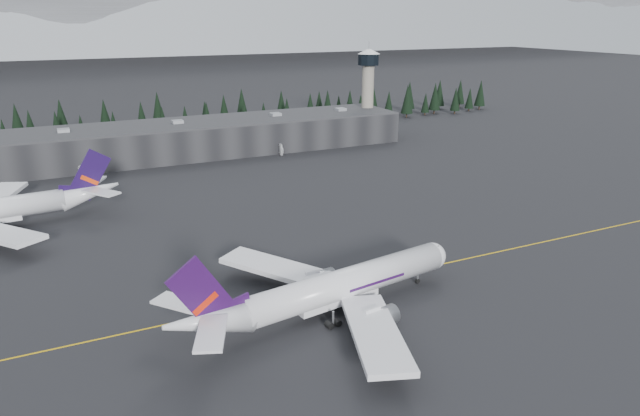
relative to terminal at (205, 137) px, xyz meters
name	(u,v)px	position (x,y,z in m)	size (l,w,h in m)	color
ground	(361,277)	(0.00, -125.00, -6.30)	(1400.00, 1400.00, 0.00)	black
taxiline	(366,281)	(0.00, -127.00, -6.29)	(400.00, 0.40, 0.02)	gold
terminal	(205,137)	(0.00, 0.00, 0.00)	(160.00, 30.00, 12.60)	black
control_tower	(368,83)	(75.00, 3.00, 17.11)	(10.00, 10.00, 37.70)	gray
treeline	(183,119)	(0.00, 37.00, 1.20)	(360.00, 20.00, 15.00)	black
mountain_ridge	(73,48)	(0.00, 875.00, -6.30)	(4400.00, 900.00, 420.00)	white
jet_main	(325,290)	(-13.74, -135.96, -1.37)	(59.16, 54.23, 17.48)	white
gse_vehicle_a	(83,177)	(-46.60, -19.13, -5.66)	(2.13, 4.61, 1.28)	#BCBCBE
gse_vehicle_b	(282,153)	(25.57, -16.92, -5.51)	(1.86, 4.62, 1.57)	white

